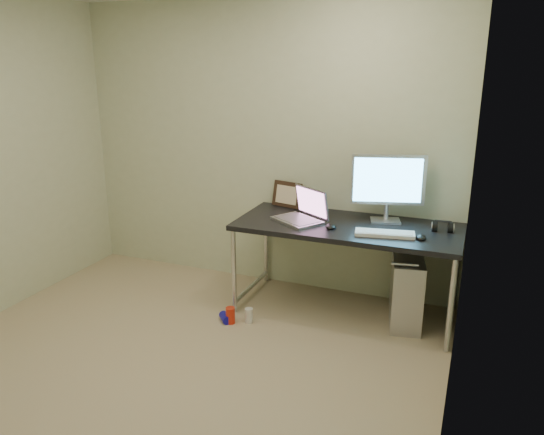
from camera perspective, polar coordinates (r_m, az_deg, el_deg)
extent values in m
plane|color=tan|center=(3.70, -11.78, -16.44)|extent=(3.50, 3.50, 0.00)
cube|color=beige|center=(4.71, -0.96, 7.57)|extent=(3.50, 0.02, 2.50)
cube|color=beige|center=(2.65, 19.88, -0.82)|extent=(0.02, 3.50, 2.50)
cube|color=black|center=(4.21, 8.11, -1.01)|extent=(1.75, 0.77, 0.04)
cylinder|color=silver|center=(4.30, -4.13, -5.82)|extent=(0.04, 0.04, 0.71)
cylinder|color=silver|center=(4.88, -0.65, -2.95)|extent=(0.04, 0.04, 0.71)
cylinder|color=silver|center=(3.93, 18.67, -9.00)|extent=(0.04, 0.04, 0.71)
cylinder|color=silver|center=(4.56, 19.24, -5.41)|extent=(0.04, 0.04, 0.71)
cylinder|color=silver|center=(4.70, -2.24, -7.43)|extent=(0.04, 0.69, 0.04)
cylinder|color=silver|center=(4.36, 18.63, -10.38)|extent=(0.04, 0.69, 0.04)
cube|color=#A8A8AD|center=(4.30, 14.24, -7.53)|extent=(0.32, 0.56, 0.55)
cylinder|color=silver|center=(3.99, 14.10, -4.90)|extent=(0.20, 0.06, 0.03)
cylinder|color=silver|center=(4.39, 14.91, -2.91)|extent=(0.20, 0.06, 0.03)
cylinder|color=black|center=(4.56, 14.31, -4.37)|extent=(0.01, 0.16, 0.69)
cylinder|color=black|center=(4.54, 15.38, -4.82)|extent=(0.02, 0.11, 0.71)
cylinder|color=red|center=(4.25, -4.50, -10.45)|extent=(0.08, 0.08, 0.13)
cylinder|color=silver|center=(4.25, -2.50, -10.49)|extent=(0.08, 0.08, 0.12)
cylinder|color=#140FAB|center=(4.28, -5.08, -10.70)|extent=(0.13, 0.14, 0.07)
cube|color=silver|center=(4.24, 2.72, -0.32)|extent=(0.46, 0.43, 0.02)
cube|color=gray|center=(4.23, 2.73, -0.17)|extent=(0.40, 0.37, 0.00)
cube|color=gray|center=(4.29, 4.30, 1.68)|extent=(0.35, 0.25, 0.24)
cube|color=#7D4B6D|center=(4.28, 4.27, 1.65)|extent=(0.31, 0.22, 0.21)
cube|color=silver|center=(4.33, 12.09, -0.34)|extent=(0.27, 0.22, 0.02)
cylinder|color=silver|center=(4.33, 12.20, 0.64)|extent=(0.04, 0.04, 0.13)
cube|color=silver|center=(4.25, 12.39, 3.99)|extent=(0.56, 0.19, 0.40)
cube|color=#54BDFB|center=(4.23, 12.33, 3.93)|extent=(0.51, 0.15, 0.35)
cube|color=white|center=(4.00, 12.03, -1.70)|extent=(0.45, 0.21, 0.03)
ellipsoid|color=black|center=(3.98, 15.74, -1.97)|extent=(0.09, 0.13, 0.04)
ellipsoid|color=black|center=(4.10, 6.38, -0.86)|extent=(0.10, 0.14, 0.04)
cylinder|color=black|center=(4.21, 17.11, -0.96)|extent=(0.05, 0.10, 0.09)
cylinder|color=black|center=(4.20, 18.64, -1.12)|extent=(0.05, 0.10, 0.09)
cube|color=black|center=(4.19, 17.94, -0.38)|extent=(0.12, 0.03, 0.01)
cube|color=black|center=(4.63, 1.62, 2.50)|extent=(0.29, 0.14, 0.23)
cylinder|color=silver|center=(4.53, 4.04, 1.29)|extent=(0.01, 0.01, 0.09)
cylinder|color=white|center=(4.52, 4.05, 1.99)|extent=(0.05, 0.04, 0.04)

